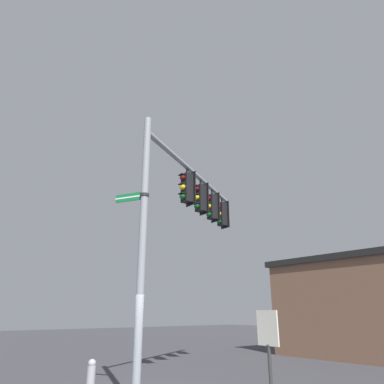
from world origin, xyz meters
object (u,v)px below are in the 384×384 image
(traffic_light_mid_outer, at_px, (212,207))
(fire_hydrant, at_px, (91,375))
(traffic_light_nearest_pole, at_px, (187,188))
(bird_flying, at_px, (189,169))
(historical_marker, at_px, (269,344))
(street_name_sign, at_px, (136,196))
(traffic_light_arm_end, at_px, (222,214))
(traffic_light_mid_inner, at_px, (200,198))

(traffic_light_mid_outer, distance_m, fire_hydrant, 7.55)
(traffic_light_nearest_pole, height_order, traffic_light_mid_outer, same)
(bird_flying, bearing_deg, traffic_light_nearest_pole, 142.53)
(traffic_light_mid_outer, height_order, fire_hydrant, traffic_light_mid_outer)
(historical_marker, bearing_deg, traffic_light_mid_outer, -27.87)
(traffic_light_mid_outer, height_order, street_name_sign, traffic_light_mid_outer)
(traffic_light_mid_outer, height_order, traffic_light_arm_end, same)
(traffic_light_arm_end, distance_m, bird_flying, 3.55)
(street_name_sign, distance_m, fire_hydrant, 5.18)
(street_name_sign, distance_m, historical_marker, 4.99)
(traffic_light_mid_inner, distance_m, traffic_light_arm_end, 2.59)
(traffic_light_nearest_pole, xyz_separation_m, street_name_sign, (-1.18, 2.58, -1.13))
(fire_hydrant, xyz_separation_m, historical_marker, (-4.71, -2.15, 0.99))
(bird_flying, xyz_separation_m, fire_hydrant, (-3.07, 5.68, -8.65))
(street_name_sign, relative_size, historical_marker, 0.44)
(traffic_light_arm_end, xyz_separation_m, historical_marker, (-5.64, 3.76, -4.84))
(fire_hydrant, bearing_deg, traffic_light_arm_end, -81.10)
(fire_hydrant, bearing_deg, street_name_sign, 179.14)
(traffic_light_arm_end, relative_size, bird_flying, 4.01)
(traffic_light_mid_inner, distance_m, fire_hydrant, 6.90)
(traffic_light_mid_inner, bearing_deg, fire_hydrant, 84.32)
(traffic_light_nearest_pole, xyz_separation_m, traffic_light_mid_inner, (0.65, -1.12, 0.00))
(bird_flying, bearing_deg, traffic_light_mid_outer, 162.39)
(historical_marker, bearing_deg, street_name_sign, 40.86)
(traffic_light_arm_end, bearing_deg, fire_hydrant, 98.90)
(bird_flying, bearing_deg, fire_hydrant, 118.40)
(bird_flying, bearing_deg, historical_marker, 155.63)
(traffic_light_nearest_pole, height_order, traffic_light_arm_end, same)
(traffic_light_nearest_pole, height_order, bird_flying, bird_flying)
(traffic_light_mid_inner, height_order, bird_flying, bird_flying)
(traffic_light_nearest_pole, distance_m, traffic_light_arm_end, 3.88)
(traffic_light_arm_end, distance_m, historical_marker, 8.33)
(bird_flying, bearing_deg, traffic_light_mid_inner, 149.71)
(traffic_light_nearest_pole, xyz_separation_m, fire_hydrant, (1.01, 2.55, -5.83))
(bird_flying, relative_size, fire_hydrant, 0.40)
(traffic_light_mid_inner, xyz_separation_m, fire_hydrant, (0.37, 3.67, -5.83))
(traffic_light_mid_inner, relative_size, traffic_light_mid_outer, 1.00)
(traffic_light_nearest_pole, relative_size, traffic_light_mid_outer, 1.00)
(traffic_light_arm_end, bearing_deg, traffic_light_nearest_pole, 119.92)
(fire_hydrant, relative_size, historical_marker, 0.39)
(street_name_sign, height_order, historical_marker, street_name_sign)
(traffic_light_mid_outer, relative_size, traffic_light_arm_end, 1.00)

